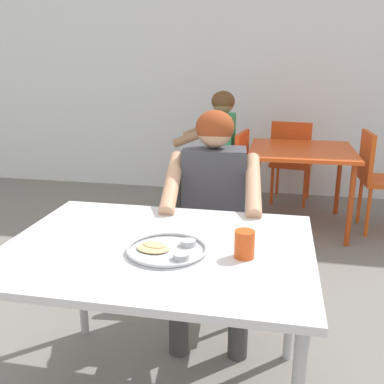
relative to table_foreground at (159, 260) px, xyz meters
The scene contains 11 objects.
back_wall 3.54m from the table_foreground, 88.72° to the left, with size 12.00×0.12×3.40m, color white.
table_foreground is the anchor object (origin of this frame).
thali_tray 0.11m from the table_foreground, 48.73° to the right, with size 0.31×0.31×0.03m.
drinking_cup 0.37m from the table_foreground, ahead, with size 0.08×0.08×0.10m.
chair_foreground 0.90m from the table_foreground, 83.29° to the left, with size 0.44×0.46×0.83m.
diner_foreground 0.67m from the table_foreground, 79.62° to the left, with size 0.53×0.58×1.20m.
table_background_red 2.42m from the table_foreground, 74.50° to the left, with size 0.89×0.92×0.71m.
chair_red_left 2.32m from the table_foreground, 89.39° to the left, with size 0.45×0.48×0.84m.
chair_red_right 2.68m from the table_foreground, 61.15° to the left, with size 0.41×0.43×0.87m.
chair_red_far 3.03m from the table_foreground, 78.94° to the left, with size 0.47×0.48×0.87m.
patron_background 2.34m from the table_foreground, 93.56° to the left, with size 0.55×0.49×1.19m.
Camera 1 is at (0.37, -1.59, 1.44)m, focal length 40.95 mm.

